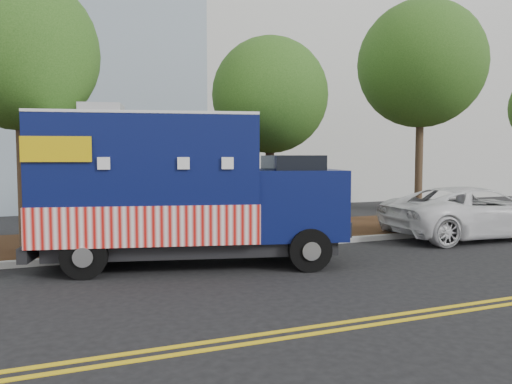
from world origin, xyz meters
name	(u,v)px	position (x,y,z in m)	size (l,w,h in m)	color
ground	(274,260)	(0.00, 0.00, 0.00)	(120.00, 120.00, 0.00)	black
curb	(252,247)	(0.00, 1.40, 0.07)	(120.00, 0.18, 0.15)	#9E9E99
mulch_strip	(226,235)	(0.00, 3.50, 0.07)	(120.00, 4.00, 0.15)	black
centerline_near	(393,315)	(0.00, -4.45, 0.01)	(120.00, 0.10, 0.01)	gold
centerline_far	(404,320)	(0.00, -4.70, 0.01)	(120.00, 0.10, 0.01)	gold
tree_a	(19,52)	(-5.43, 2.82, 4.91)	(3.77, 3.77, 6.81)	#38281C
tree_b	(270,96)	(1.12, 2.78, 4.18)	(3.35, 3.35, 5.87)	#38281C
tree_c	(421,65)	(6.86, 3.15, 5.53)	(4.25, 4.25, 7.66)	#38281C
sign_post	(140,207)	(-2.79, 1.75, 1.20)	(0.06, 0.06, 2.40)	#473828
food_truck	(176,193)	(-2.20, 0.41, 1.61)	(7.12, 3.98, 3.55)	black
white_car	(475,212)	(6.86, 0.66, 0.77)	(2.54, 5.52, 1.53)	white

